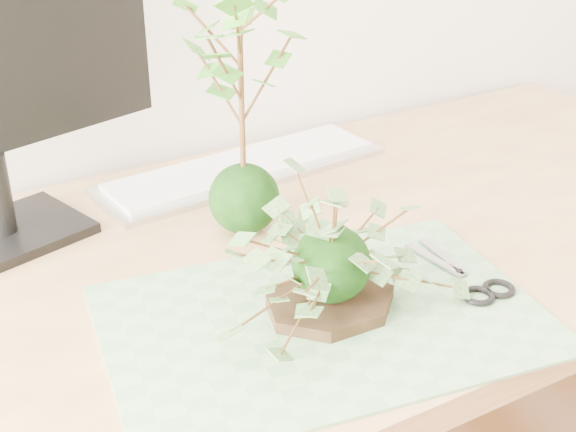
% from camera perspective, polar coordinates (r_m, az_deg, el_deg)
% --- Properties ---
extents(desk, '(1.60, 0.70, 0.74)m').
position_cam_1_polar(desk, '(1.12, 0.24, -6.03)').
color(desk, tan).
rests_on(desk, ground_plane).
extents(cutting_mat, '(0.54, 0.40, 0.00)m').
position_cam_1_polar(cutting_mat, '(0.93, 2.52, -7.31)').
color(cutting_mat, '#639665').
rests_on(cutting_mat, desk).
extents(stone_dish, '(0.17, 0.17, 0.01)m').
position_cam_1_polar(stone_dish, '(0.94, 3.03, -6.18)').
color(stone_dish, black).
rests_on(stone_dish, cutting_mat).
extents(ivy_kokedama, '(0.30, 0.30, 0.18)m').
position_cam_1_polar(ivy_kokedama, '(0.89, 3.18, -1.07)').
color(ivy_kokedama, black).
rests_on(ivy_kokedama, stone_dish).
extents(maple_kokedama, '(0.25, 0.25, 0.41)m').
position_cam_1_polar(maple_kokedama, '(1.01, -3.48, 13.34)').
color(maple_kokedama, black).
rests_on(maple_kokedama, desk).
extents(keyboard, '(0.49, 0.18, 0.02)m').
position_cam_1_polar(keyboard, '(1.29, -3.23, 3.39)').
color(keyboard, '#BABABA').
rests_on(keyboard, desk).
extents(scissors, '(0.07, 0.16, 0.01)m').
position_cam_1_polar(scissors, '(1.01, 13.27, -4.74)').
color(scissors, '#9A9A9F').
rests_on(scissors, cutting_mat).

